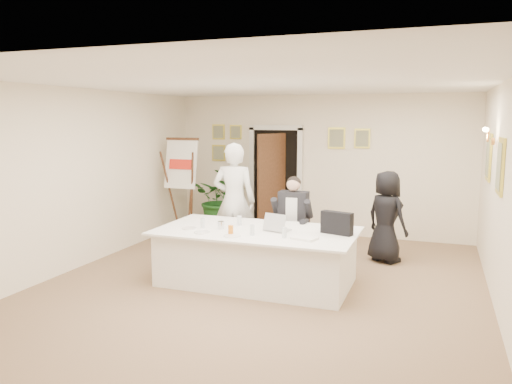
{
  "coord_description": "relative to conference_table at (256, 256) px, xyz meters",
  "views": [
    {
      "loc": [
        2.27,
        -6.34,
        2.32
      ],
      "look_at": [
        -0.29,
        0.6,
        1.24
      ],
      "focal_mm": 35.0,
      "sensor_mm": 36.0,
      "label": 1
    }
  ],
  "objects": [
    {
      "name": "plate_near",
      "position": [
        -0.17,
        -0.48,
        0.39
      ],
      "size": [
        0.29,
        0.29,
        0.01
      ],
      "primitive_type": "cylinder",
      "rotation": [
        0.0,
        0.0,
        -0.32
      ],
      "color": "white",
      "rests_on": "conference_table"
    },
    {
      "name": "laptop_bag",
      "position": [
        1.12,
        0.13,
        0.54
      ],
      "size": [
        0.46,
        0.24,
        0.31
      ],
      "primitive_type": "cube",
      "rotation": [
        0.0,
        0.0,
        -0.28
      ],
      "color": "black",
      "rests_on": "conference_table"
    },
    {
      "name": "pictures_right_wall",
      "position": [
        3.07,
        1.09,
        1.36
      ],
      "size": [
        0.06,
        2.2,
        0.8
      ],
      "primitive_type": null,
      "color": "#DBD04B",
      "rests_on": "wall_right"
    },
    {
      "name": "laptop",
      "position": [
        0.29,
        0.08,
        0.52
      ],
      "size": [
        0.42,
        0.44,
        0.28
      ],
      "primitive_type": null,
      "rotation": [
        0.0,
        0.0,
        -0.26
      ],
      "color": "#B7BABC",
      "rests_on": "conference_table"
    },
    {
      "name": "pictures_back_wall",
      "position": [
        -0.7,
        3.36,
        1.46
      ],
      "size": [
        3.4,
        0.06,
        0.8
      ],
      "primitive_type": null,
      "color": "#DBD04B",
      "rests_on": "wall_back"
    },
    {
      "name": "floor",
      "position": [
        0.1,
        -0.11,
        -0.39
      ],
      "size": [
        7.0,
        7.0,
        0.0
      ],
      "primitive_type": "plane",
      "color": "olive",
      "rests_on": "ground"
    },
    {
      "name": "glass_c",
      "position": [
        0.51,
        -0.32,
        0.45
      ],
      "size": [
        0.08,
        0.08,
        0.14
      ],
      "primitive_type": "cylinder",
      "rotation": [
        0.0,
        0.0,
        0.3
      ],
      "color": "silver",
      "rests_on": "conference_table"
    },
    {
      "name": "standing_man",
      "position": [
        -0.8,
        1.1,
        0.58
      ],
      "size": [
        0.79,
        0.6,
        1.94
      ],
      "primitive_type": "imported",
      "rotation": [
        0.0,
        0.0,
        3.34
      ],
      "color": "white",
      "rests_on": "floor"
    },
    {
      "name": "ceiling",
      "position": [
        0.1,
        -0.11,
        2.41
      ],
      "size": [
        6.0,
        7.0,
        0.02
      ],
      "primitive_type": "cube",
      "color": "white",
      "rests_on": "wall_back"
    },
    {
      "name": "paper_stack",
      "position": [
        0.78,
        -0.31,
        0.4
      ],
      "size": [
        0.36,
        0.3,
        0.03
      ],
      "primitive_type": "cube",
      "rotation": [
        0.0,
        0.0,
        -0.28
      ],
      "color": "white",
      "rests_on": "conference_table"
    },
    {
      "name": "glass_b",
      "position": [
        0.06,
        -0.32,
        0.45
      ],
      "size": [
        0.07,
        0.07,
        0.14
      ],
      "primitive_type": "cylinder",
      "rotation": [
        0.0,
        0.0,
        0.11
      ],
      "color": "silver",
      "rests_on": "conference_table"
    },
    {
      "name": "potted_palm",
      "position": [
        -1.9,
        3.09,
        0.26
      ],
      "size": [
        1.45,
        1.36,
        1.31
      ],
      "primitive_type": "imported",
      "rotation": [
        0.0,
        0.0,
        0.33
      ],
      "color": "#1C561C",
      "rests_on": "floor"
    },
    {
      "name": "plate_left",
      "position": [
        -0.92,
        -0.26,
        0.39
      ],
      "size": [
        0.25,
        0.25,
        0.01
      ],
      "primitive_type": "cylinder",
      "rotation": [
        0.0,
        0.0,
        0.23
      ],
      "color": "white",
      "rests_on": "conference_table"
    },
    {
      "name": "wall_back",
      "position": [
        0.1,
        3.39,
        1.01
      ],
      "size": [
        6.0,
        0.1,
        2.8
      ],
      "primitive_type": "cube",
      "color": "#F4EDCE",
      "rests_on": "floor"
    },
    {
      "name": "oj_glass",
      "position": [
        -0.22,
        -0.4,
        0.45
      ],
      "size": [
        0.08,
        0.08,
        0.13
      ],
      "primitive_type": "cylinder",
      "rotation": [
        0.0,
        0.0,
        0.15
      ],
      "color": "orange",
      "rests_on": "conference_table"
    },
    {
      "name": "steel_jug",
      "position": [
        -0.49,
        -0.12,
        0.44
      ],
      "size": [
        0.11,
        0.11,
        0.11
      ],
      "primitive_type": "cylinder",
      "rotation": [
        0.0,
        0.0,
        0.21
      ],
      "color": "silver",
      "rests_on": "conference_table"
    },
    {
      "name": "seated_man",
      "position": [
        0.24,
        1.01,
        0.33
      ],
      "size": [
        0.64,
        0.68,
        1.45
      ],
      "primitive_type": null,
      "rotation": [
        0.0,
        0.0,
        -0.03
      ],
      "color": "black",
      "rests_on": "floor"
    },
    {
      "name": "wall_left",
      "position": [
        -2.9,
        -0.11,
        1.01
      ],
      "size": [
        0.1,
        7.0,
        2.8
      ],
      "primitive_type": "cube",
      "color": "#F4EDCE",
      "rests_on": "floor"
    },
    {
      "name": "wall_right",
      "position": [
        3.1,
        -0.11,
        1.01
      ],
      "size": [
        0.1,
        7.0,
        2.8
      ],
      "primitive_type": "cube",
      "color": "#F4EDCE",
      "rests_on": "floor"
    },
    {
      "name": "flip_chart",
      "position": [
        -2.33,
        2.21,
        0.5
      ],
      "size": [
        0.67,
        0.43,
        1.92
      ],
      "color": "#352010",
      "rests_on": "floor"
    },
    {
      "name": "wall_front",
      "position": [
        0.1,
        -3.61,
        1.01
      ],
      "size": [
        6.0,
        0.1,
        2.8
      ],
      "primitive_type": "cube",
      "color": "#F4EDCE",
      "rests_on": "floor"
    },
    {
      "name": "glass_d",
      "position": [
        -0.34,
        0.2,
        0.45
      ],
      "size": [
        0.08,
        0.08,
        0.14
      ],
      "primitive_type": "cylinder",
      "rotation": [
        0.0,
        0.0,
        -0.11
      ],
      "color": "silver",
      "rests_on": "conference_table"
    },
    {
      "name": "standing_woman",
      "position": [
        1.61,
        1.75,
        0.36
      ],
      "size": [
        0.87,
        0.8,
        1.5
      ],
      "primitive_type": "imported",
      "rotation": [
        0.0,
        0.0,
        2.56
      ],
      "color": "black",
      "rests_on": "floor"
    },
    {
      "name": "doorway",
      "position": [
        -0.78,
        3.21,
        0.65
      ],
      "size": [
        1.14,
        0.86,
        2.2
      ],
      "color": "black",
      "rests_on": "floor"
    },
    {
      "name": "glass_a",
      "position": [
        -0.77,
        -0.13,
        0.45
      ],
      "size": [
        0.07,
        0.07,
        0.14
      ],
      "primitive_type": "cylinder",
      "rotation": [
        0.0,
        0.0,
        0.2
      ],
      "color": "silver",
      "rests_on": "conference_table"
    },
    {
      "name": "wall_sconce",
      "position": [
        3.0,
        1.09,
        1.71
      ],
      "size": [
        0.2,
        0.3,
        0.24
      ],
      "primitive_type": null,
      "color": "#CE8842",
      "rests_on": "wall_right"
    },
    {
      "name": "conference_table",
      "position": [
        0.0,
        0.0,
        0.0
      ],
      "size": [
        2.8,
        1.49,
        0.78
      ],
      "color": "white",
      "rests_on": "floor"
    },
    {
      "name": "plate_mid",
      "position": [
        -0.64,
        -0.43,
        0.39
      ],
      "size": [
        0.23,
        0.23,
        0.01
      ],
      "primitive_type": "cylinder",
      "rotation": [
        0.0,
        0.0,
        0.05
      ],
      "color": "white",
      "rests_on": "conference_table"
    }
  ]
}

